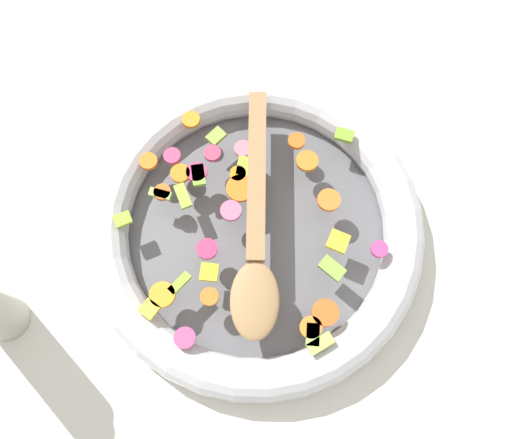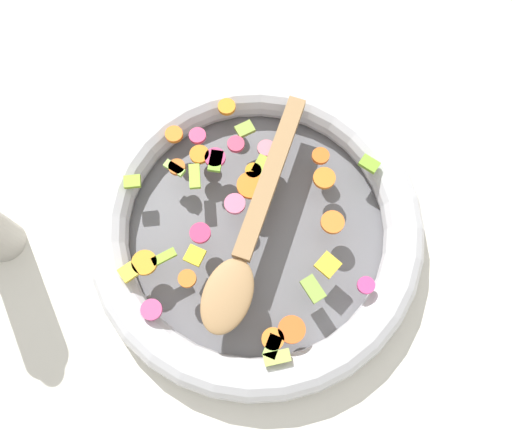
# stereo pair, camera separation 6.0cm
# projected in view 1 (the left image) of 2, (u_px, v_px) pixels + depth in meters

# --- Properties ---
(ground_plane) EXTENTS (4.00, 4.00, 0.00)m
(ground_plane) POSITION_uv_depth(u_px,v_px,m) (256.00, 232.00, 0.65)
(ground_plane) COLOR silver
(skillet) EXTENTS (0.42, 0.42, 0.05)m
(skillet) POSITION_uv_depth(u_px,v_px,m) (256.00, 227.00, 0.63)
(skillet) COLOR slate
(skillet) RESTS_ON ground_plane
(chopped_vegetables) EXTENTS (0.33, 0.34, 0.01)m
(chopped_vegetables) POSITION_uv_depth(u_px,v_px,m) (240.00, 218.00, 0.60)
(chopped_vegetables) COLOR orange
(chopped_vegetables) RESTS_ON skillet
(wooden_spoon) EXTENTS (0.18, 0.29, 0.01)m
(wooden_spoon) POSITION_uv_depth(u_px,v_px,m) (256.00, 235.00, 0.58)
(wooden_spoon) COLOR #A87F51
(wooden_spoon) RESTS_ON chopped_vegetables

